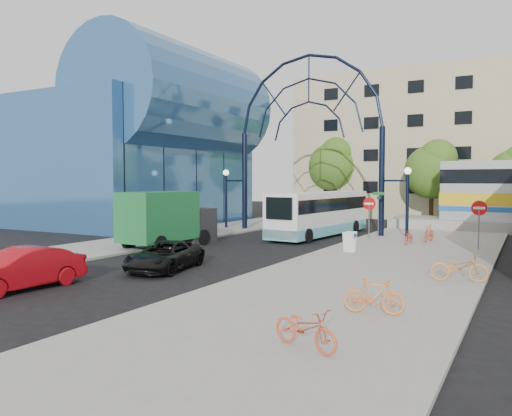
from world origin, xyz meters
The scene contains 21 objects.
ground centered at (0.00, 0.00, 0.00)m, with size 120.00×120.00×0.00m, color black.
sidewalk_east centered at (8.00, 4.00, 0.06)m, with size 8.00×56.00×0.12m, color gray.
plaza_west centered at (-6.50, 6.00, 0.06)m, with size 5.00×50.00×0.12m, color gray.
gateway_arch centered at (0.00, 14.00, 8.56)m, with size 13.64×0.44×12.10m.
stop_sign centered at (4.80, 12.00, 1.99)m, with size 0.80×0.07×2.50m.
do_not_enter_sign centered at (11.00, 10.00, 1.98)m, with size 0.76×0.07×2.48m.
street_name_sign centered at (5.20, 12.60, 2.13)m, with size 0.70×0.70×2.80m.
sandwich_board centered at (5.60, 5.98, 0.74)m, with size 0.55×0.61×0.99m.
transit_hall centered at (-15.30, 15.00, 6.70)m, with size 16.50×18.00×14.50m.
apartment_block centered at (2.00, 34.97, 7.00)m, with size 20.00×12.10×14.00m.
tree_north_a centered at (6.12, 25.93, 4.61)m, with size 4.48×4.48×7.00m.
tree_north_b centered at (-3.88, 29.93, 5.27)m, with size 5.12×5.12×8.00m.
city_bus centered at (1.29, 12.97, 1.49)m, with size 3.15×10.52×2.85m.
green_truck centered at (-3.81, 3.82, 1.51)m, with size 2.49×6.05×3.02m.
black_suv centered at (0.46, -1.74, 0.58)m, with size 1.92×4.17×1.16m, color black.
red_sedan centered at (-1.35, -6.88, 0.69)m, with size 1.46×4.18×1.38m, color #A50A12.
bike_near_a centered at (7.47, 10.49, 0.52)m, with size 0.53×1.53×0.80m, color red.
bike_near_b centered at (8.23, 12.14, 0.60)m, with size 0.45×1.61×0.97m, color #D2492A.
bike_far_a centered at (11.17, 0.96, 0.61)m, with size 0.65×1.88×0.99m, color orange.
bike_far_b centered at (9.76, -4.64, 0.60)m, with size 0.45×1.59×0.95m, color orange.
bike_far_c centered at (9.27, -8.00, 0.55)m, with size 0.58×1.65×0.87m, color #CD4829.
Camera 1 is at (13.28, -17.34, 3.58)m, focal length 35.00 mm.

